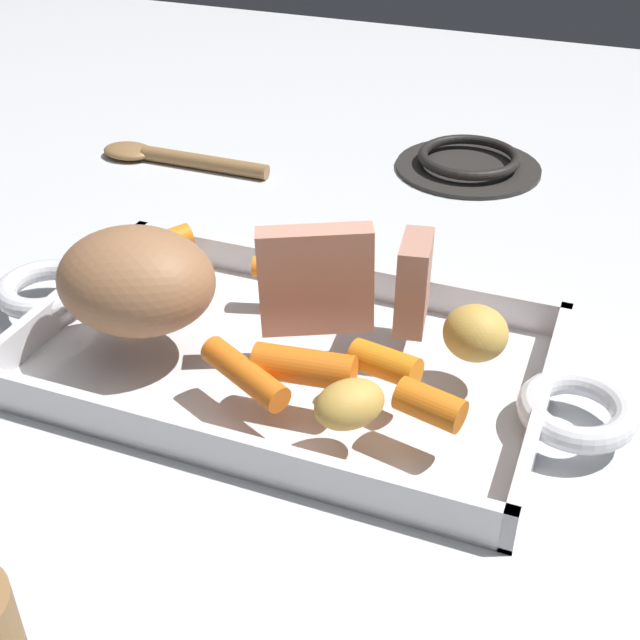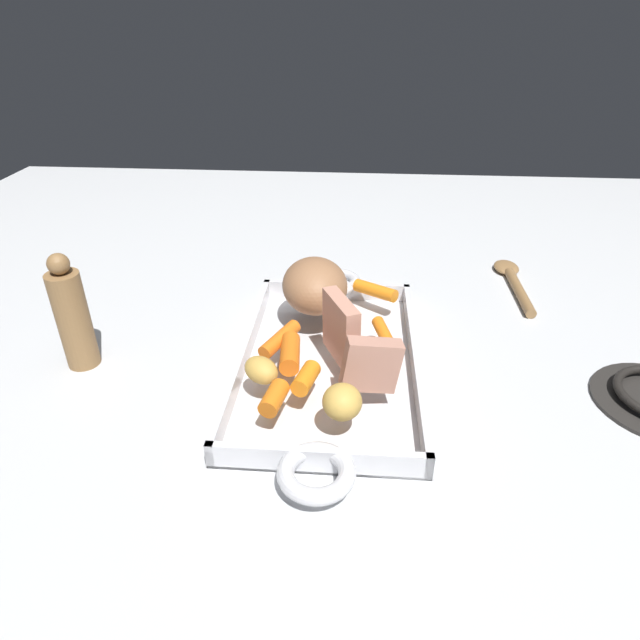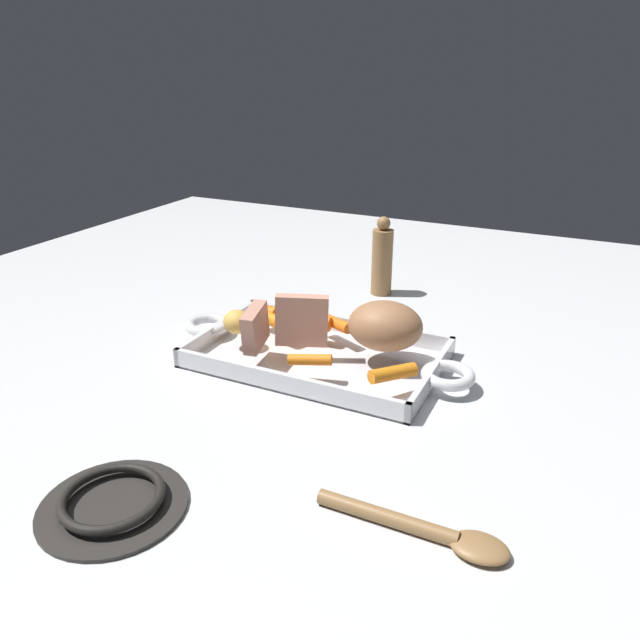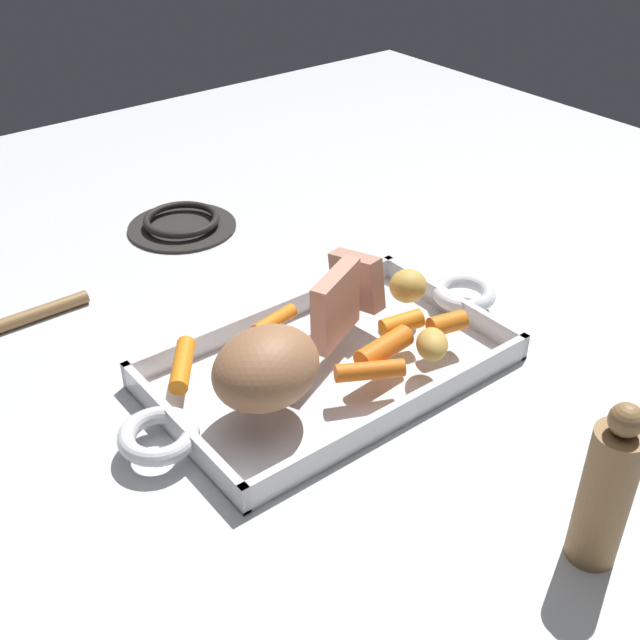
# 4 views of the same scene
# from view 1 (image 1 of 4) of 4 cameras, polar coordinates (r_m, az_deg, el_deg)

# --- Properties ---
(ground_plane) EXTENTS (1.85, 1.85, 0.00)m
(ground_plane) POSITION_cam_1_polar(r_m,az_deg,el_deg) (0.62, -2.39, -3.24)
(ground_plane) COLOR silver
(roasting_dish) EXTENTS (0.49, 0.23, 0.03)m
(roasting_dish) POSITION_cam_1_polar(r_m,az_deg,el_deg) (0.61, -2.41, -2.48)
(roasting_dish) COLOR silver
(roasting_dish) RESTS_ON ground_plane
(pork_roast) EXTENTS (0.13, 0.11, 0.07)m
(pork_roast) POSITION_cam_1_polar(r_m,az_deg,el_deg) (0.60, -12.23, 2.60)
(pork_roast) COLOR #996845
(pork_roast) RESTS_ON roasting_dish
(roast_slice_thick) EXTENTS (0.08, 0.05, 0.08)m
(roast_slice_thick) POSITION_cam_1_polar(r_m,az_deg,el_deg) (0.58, -0.28, 2.67)
(roast_slice_thick) COLOR tan
(roast_slice_thick) RESTS_ON roasting_dish
(roast_slice_outer) EXTENTS (0.03, 0.07, 0.07)m
(roast_slice_outer) POSITION_cam_1_polar(r_m,az_deg,el_deg) (0.60, 6.32, 2.58)
(roast_slice_outer) COLOR tan
(roast_slice_outer) RESTS_ON roasting_dish
(baby_carrot_short) EXTENTS (0.06, 0.07, 0.02)m
(baby_carrot_short) POSITION_cam_1_polar(r_m,az_deg,el_deg) (0.70, -11.35, 4.80)
(baby_carrot_short) COLOR orange
(baby_carrot_short) RESTS_ON roasting_dish
(baby_carrot_southeast) EXTENTS (0.05, 0.03, 0.02)m
(baby_carrot_southeast) POSITION_cam_1_polar(r_m,az_deg,el_deg) (0.52, 7.39, -5.67)
(baby_carrot_southeast) COLOR orange
(baby_carrot_southeast) RESTS_ON roasting_dish
(baby_carrot_northwest) EXTENTS (0.07, 0.03, 0.02)m
(baby_carrot_northwest) POSITION_cam_1_polar(r_m,az_deg,el_deg) (0.66, -1.84, 3.34)
(baby_carrot_northwest) COLOR orange
(baby_carrot_northwest) RESTS_ON roasting_dish
(baby_carrot_long) EXTENTS (0.07, 0.05, 0.02)m
(baby_carrot_long) POSITION_cam_1_polar(r_m,az_deg,el_deg) (0.55, -5.41, -3.52)
(baby_carrot_long) COLOR orange
(baby_carrot_long) RESTS_ON roasting_dish
(baby_carrot_northeast) EXTENTS (0.05, 0.03, 0.02)m
(baby_carrot_northeast) POSITION_cam_1_polar(r_m,az_deg,el_deg) (0.56, 4.38, -2.92)
(baby_carrot_northeast) COLOR orange
(baby_carrot_northeast) RESTS_ON roasting_dish
(baby_carrot_center_left) EXTENTS (0.07, 0.03, 0.03)m
(baby_carrot_center_left) POSITION_cam_1_polar(r_m,az_deg,el_deg) (0.55, -1.08, -3.15)
(baby_carrot_center_left) COLOR orange
(baby_carrot_center_left) RESTS_ON roasting_dish
(potato_halved) EXTENTS (0.05, 0.04, 0.04)m
(potato_halved) POSITION_cam_1_polar(r_m,az_deg,el_deg) (0.58, 10.40, -0.88)
(potato_halved) COLOR gold
(potato_halved) RESTS_ON roasting_dish
(potato_corner) EXTENTS (0.05, 0.06, 0.03)m
(potato_corner) POSITION_cam_1_polar(r_m,az_deg,el_deg) (0.51, 1.99, -5.67)
(potato_corner) COLOR gold
(potato_corner) RESTS_ON roasting_dish
(stove_burner_rear) EXTENTS (0.15, 0.15, 0.02)m
(stove_burner_rear) POSITION_cam_1_polar(r_m,az_deg,el_deg) (0.94, 9.95, 10.39)
(stove_burner_rear) COLOR #282623
(stove_burner_rear) RESTS_ON ground_plane
(serving_spoon) EXTENTS (0.20, 0.04, 0.02)m
(serving_spoon) POSITION_cam_1_polar(r_m,az_deg,el_deg) (0.95, -10.17, 10.73)
(serving_spoon) COLOR olive
(serving_spoon) RESTS_ON ground_plane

